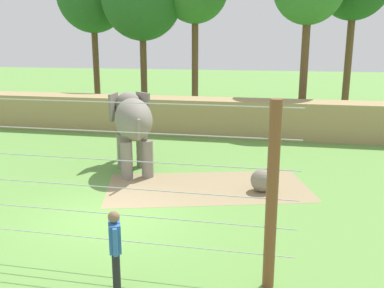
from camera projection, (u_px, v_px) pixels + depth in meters
ground_plane at (109, 217)px, 11.63m from camera, size 120.00×120.00×0.00m
dirt_patch at (208, 187)px, 14.02m from camera, size 7.23×4.96×0.01m
embankment_wall at (192, 116)px, 22.03m from camera, size 36.00×1.80×1.83m
elephant at (133, 122)px, 15.49m from camera, size 2.51×3.45×2.78m
enrichment_ball at (262, 180)px, 13.57m from camera, size 0.74×0.74×0.74m
cable_fence at (57, 181)px, 8.81m from camera, size 9.78×0.23×3.72m
zookeeper at (115, 248)px, 7.97m from camera, size 0.37×0.56×1.67m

